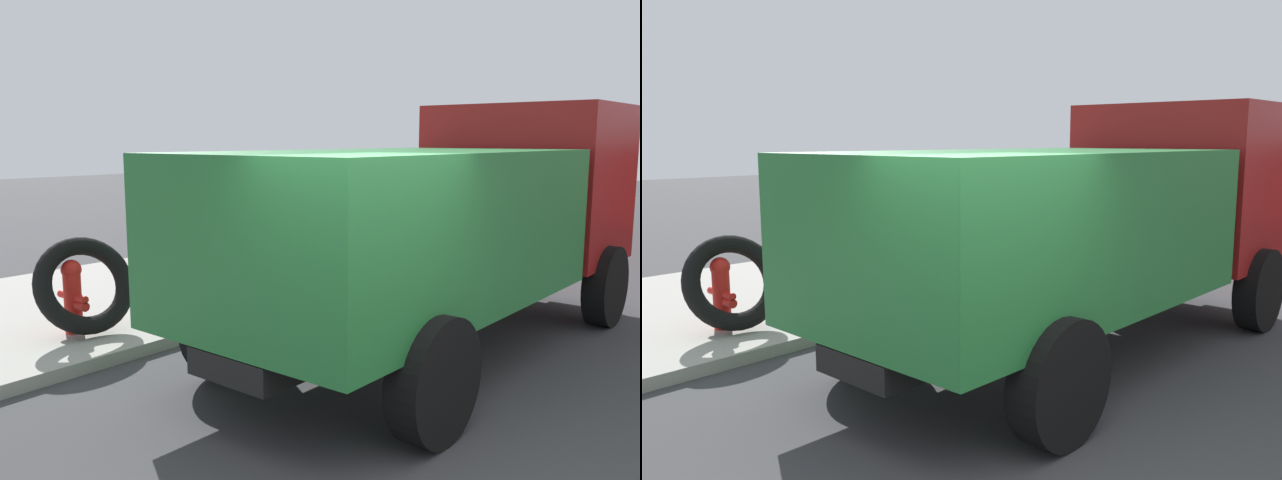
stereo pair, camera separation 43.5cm
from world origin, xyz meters
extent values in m
cube|color=#99968E|center=(0.00, 6.50, 0.07)|extent=(36.00, 5.00, 0.15)
cylinder|color=red|center=(0.33, 5.07, 0.52)|extent=(0.21, 0.21, 0.73)
sphere|color=red|center=(0.33, 5.07, 0.94)|extent=(0.25, 0.25, 0.25)
cylinder|color=red|center=(0.33, 4.88, 0.60)|extent=(0.10, 0.17, 0.10)
cylinder|color=red|center=(0.33, 5.26, 0.60)|extent=(0.10, 0.17, 0.10)
cylinder|color=red|center=(0.33, 4.88, 0.52)|extent=(0.12, 0.17, 0.12)
torus|color=black|center=(0.41, 4.92, 0.76)|extent=(1.33, 0.90, 1.21)
cube|color=#237033|center=(1.95, 1.50, 1.60)|extent=(4.83, 2.56, 1.60)
cube|color=maroon|center=(5.55, 1.46, 1.90)|extent=(2.03, 2.53, 2.20)
cube|color=black|center=(3.05, 1.49, 0.67)|extent=(7.01, 0.99, 0.24)
cylinder|color=black|center=(5.37, 2.71, 0.55)|extent=(1.10, 0.31, 1.10)
cylinder|color=black|center=(5.34, 0.21, 0.55)|extent=(1.10, 0.31, 1.10)
cylinder|color=black|center=(0.77, 2.77, 0.55)|extent=(1.10, 0.31, 1.10)
cylinder|color=black|center=(0.74, 0.27, 0.55)|extent=(1.10, 0.31, 1.10)
camera|label=1|loc=(-3.90, -2.25, 2.52)|focal=36.94mm
camera|label=2|loc=(-3.62, -2.58, 2.52)|focal=36.94mm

